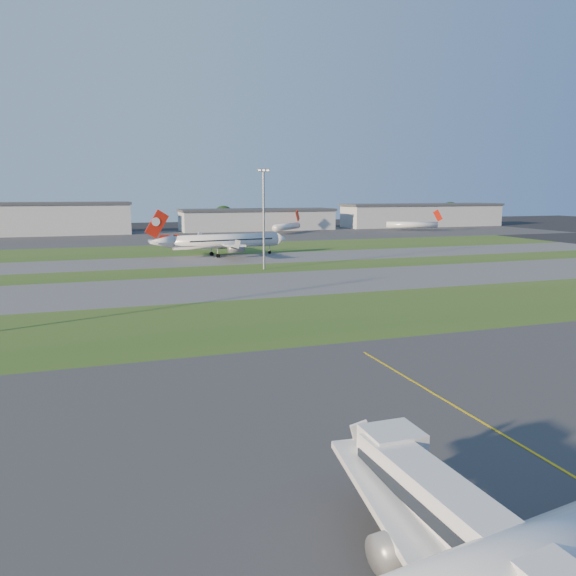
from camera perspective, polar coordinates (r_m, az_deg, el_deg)
name	(u,v)px	position (r m, az deg, el deg)	size (l,w,h in m)	color
ground	(487,469)	(45.59, 19.58, -16.92)	(700.00, 700.00, 0.00)	black
apron_near	(487,469)	(45.59, 19.58, -16.92)	(300.00, 70.00, 0.01)	#333335
grass_strip_a	(274,319)	(89.73, -1.45, -3.15)	(300.00, 34.00, 0.01)	#2E531B
taxiway_a	(228,286)	(121.03, -6.15, 0.17)	(300.00, 32.00, 0.01)	#515154
grass_strip_b	(206,271)	(145.24, -8.35, 1.73)	(300.00, 18.00, 0.01)	#2E531B
taxiway_b	(192,261)	(166.74, -9.76, 2.72)	(300.00, 26.00, 0.01)	#515154
grass_strip_c	(176,250)	(199.19, -11.30, 3.80)	(300.00, 40.00, 0.01)	#2E531B
apron_far	(158,237)	(258.55, -13.11, 5.06)	(400.00, 80.00, 0.01)	#333335
yellow_line	(542,458)	(48.64, 24.37, -15.50)	(0.25, 60.00, 0.02)	gold
airliner_taxiing	(225,241)	(177.51, -6.39, 4.73)	(42.47, 35.81, 13.28)	silver
mini_jet_near	(287,226)	(275.23, -0.11, 6.27)	(21.05, 21.85, 9.48)	silver
mini_jet_far	(412,225)	(297.58, 12.51, 6.30)	(27.04, 13.01, 9.48)	silver
light_mast_centre	(264,212)	(145.50, -2.49, 7.69)	(3.20, 0.70, 25.80)	gray
hangar_west	(52,218)	(287.32, -22.82, 6.53)	(71.40, 23.00, 15.20)	#A4A8AC
hangar_east	(257,219)	(298.08, -3.13, 6.98)	(81.60, 23.00, 11.20)	#A4A8AC
hangar_far_east	(422,215)	(339.23, 13.48, 7.23)	(96.90, 23.00, 13.20)	#A4A8AC
tree_mid_west	(108,220)	(297.84, -17.84, 6.56)	(9.90, 9.90, 10.80)	black
tree_mid_east	(224,216)	(307.94, -6.55, 7.23)	(11.55, 11.55, 12.60)	black
tree_east	(351,216)	(330.46, 6.43, 7.29)	(10.45, 10.45, 11.40)	black
tree_far_east	(450,212)	(369.12, 16.12, 7.43)	(12.65, 12.65, 13.80)	black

